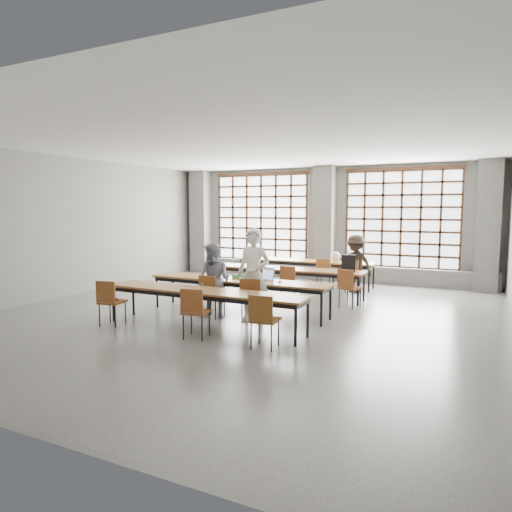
{
  "coord_description": "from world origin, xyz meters",
  "views": [
    {
      "loc": [
        4.27,
        -8.35,
        2.22
      ],
      "look_at": [
        0.0,
        0.4,
        1.2
      ],
      "focal_mm": 32.0,
      "sensor_mm": 36.0,
      "label": 1
    }
  ],
  "objects_px": {
    "chair_near_left": "(110,298)",
    "laptop_back": "(352,260)",
    "chair_mid_left": "(217,275)",
    "chair_front_right": "(251,296)",
    "chair_near_right": "(263,316)",
    "desk_row_a": "(305,262)",
    "red_pouch": "(112,299)",
    "desk_row_d": "(204,293)",
    "backpack": "(349,263)",
    "mouse": "(280,282)",
    "chair_back_left": "(252,267)",
    "green_box": "(238,276)",
    "chair_back_mid": "(324,271)",
    "student_male": "(253,275)",
    "laptop_front": "(265,277)",
    "chair_mid_centre": "(290,280)",
    "chair_back_right": "(353,273)",
    "desk_row_c": "(239,282)",
    "student_back": "(355,264)",
    "chair_mid_right": "(348,284)",
    "desk_row_b": "(285,271)",
    "chair_near_mid": "(194,308)",
    "chair_front_left": "(211,292)",
    "plastic_bag": "(335,256)",
    "student_female": "(214,280)"
  },
  "relations": [
    {
      "from": "backpack",
      "to": "mouse",
      "type": "bearing_deg",
      "value": -124.31
    },
    {
      "from": "chair_back_left",
      "to": "laptop_back",
      "type": "bearing_deg",
      "value": 15.11
    },
    {
      "from": "chair_near_mid",
      "to": "student_male",
      "type": "xyz_separation_m",
      "value": [
        0.37,
        1.52,
        0.38
      ]
    },
    {
      "from": "chair_mid_centre",
      "to": "student_male",
      "type": "height_order",
      "value": "student_male"
    },
    {
      "from": "chair_back_left",
      "to": "backpack",
      "type": "relative_size",
      "value": 2.2
    },
    {
      "from": "plastic_bag",
      "to": "desk_row_b",
      "type": "bearing_deg",
      "value": -111.26
    },
    {
      "from": "laptop_back",
      "to": "green_box",
      "type": "distance_m",
      "value": 4.25
    },
    {
      "from": "chair_mid_left",
      "to": "chair_near_left",
      "type": "distance_m",
      "value": 3.51
    },
    {
      "from": "chair_mid_centre",
      "to": "chair_front_left",
      "type": "distance_m",
      "value": 2.29
    },
    {
      "from": "chair_front_right",
      "to": "student_male",
      "type": "bearing_deg",
      "value": 98.94
    },
    {
      "from": "desk_row_c",
      "to": "student_male",
      "type": "relative_size",
      "value": 2.17
    },
    {
      "from": "student_female",
      "to": "chair_back_mid",
      "type": "bearing_deg",
      "value": 75.17
    },
    {
      "from": "desk_row_c",
      "to": "chair_mid_left",
      "type": "distance_m",
      "value": 2.05
    },
    {
      "from": "student_back",
      "to": "green_box",
      "type": "relative_size",
      "value": 6.09
    },
    {
      "from": "chair_back_left",
      "to": "chair_near_left",
      "type": "xyz_separation_m",
      "value": [
        -0.32,
        -5.37,
        0.0
      ]
    },
    {
      "from": "student_female",
      "to": "mouse",
      "type": "relative_size",
      "value": 15.47
    },
    {
      "from": "chair_near_left",
      "to": "laptop_front",
      "type": "distance_m",
      "value": 3.1
    },
    {
      "from": "red_pouch",
      "to": "desk_row_d",
      "type": "bearing_deg",
      "value": 17.93
    },
    {
      "from": "student_back",
      "to": "red_pouch",
      "type": "xyz_separation_m",
      "value": [
        -3.31,
        -5.42,
        -0.26
      ]
    },
    {
      "from": "chair_back_right",
      "to": "laptop_front",
      "type": "height_order",
      "value": "laptop_front"
    },
    {
      "from": "chair_back_mid",
      "to": "mouse",
      "type": "bearing_deg",
      "value": -87.99
    },
    {
      "from": "chair_mid_left",
      "to": "student_back",
      "type": "bearing_deg",
      "value": 33.19
    },
    {
      "from": "desk_row_c",
      "to": "red_pouch",
      "type": "distance_m",
      "value": 2.57
    },
    {
      "from": "chair_near_left",
      "to": "desk_row_a",
      "type": "bearing_deg",
      "value": 74.16
    },
    {
      "from": "desk_row_a",
      "to": "chair_near_mid",
      "type": "height_order",
      "value": "chair_near_mid"
    },
    {
      "from": "student_male",
      "to": "chair_near_mid",
      "type": "bearing_deg",
      "value": -106.14
    },
    {
      "from": "chair_front_right",
      "to": "laptop_front",
      "type": "height_order",
      "value": "laptop_front"
    },
    {
      "from": "mouse",
      "to": "desk_row_b",
      "type": "bearing_deg",
      "value": 109.63
    },
    {
      "from": "chair_near_right",
      "to": "desk_row_a",
      "type": "bearing_deg",
      "value": 103.96
    },
    {
      "from": "chair_mid_left",
      "to": "backpack",
      "type": "distance_m",
      "value": 3.3
    },
    {
      "from": "desk_row_b",
      "to": "chair_mid_centre",
      "type": "relative_size",
      "value": 4.55
    },
    {
      "from": "student_male",
      "to": "laptop_back",
      "type": "bearing_deg",
      "value": 77.79
    },
    {
      "from": "desk_row_d",
      "to": "mouse",
      "type": "xyz_separation_m",
      "value": [
        0.93,
        1.37,
        0.08
      ]
    },
    {
      "from": "chair_back_mid",
      "to": "chair_front_left",
      "type": "height_order",
      "value": "same"
    },
    {
      "from": "green_box",
      "to": "chair_back_right",
      "type": "bearing_deg",
      "value": 63.03
    },
    {
      "from": "mouse",
      "to": "chair_mid_left",
      "type": "bearing_deg",
      "value": 147.52
    },
    {
      "from": "chair_back_left",
      "to": "chair_mid_centre",
      "type": "xyz_separation_m",
      "value": [
        1.92,
        -1.87,
        0.0
      ]
    },
    {
      "from": "chair_back_mid",
      "to": "chair_mid_centre",
      "type": "height_order",
      "value": "same"
    },
    {
      "from": "chair_near_left",
      "to": "laptop_back",
      "type": "distance_m",
      "value": 6.83
    },
    {
      "from": "student_back",
      "to": "plastic_bag",
      "type": "height_order",
      "value": "student_back"
    },
    {
      "from": "desk_row_d",
      "to": "chair_mid_right",
      "type": "relative_size",
      "value": 4.55
    },
    {
      "from": "desk_row_c",
      "to": "chair_front_right",
      "type": "bearing_deg",
      "value": -45.31
    },
    {
      "from": "chair_back_mid",
      "to": "student_male",
      "type": "relative_size",
      "value": 0.48
    },
    {
      "from": "chair_back_mid",
      "to": "student_male",
      "type": "distance_m",
      "value": 3.87
    },
    {
      "from": "chair_back_left",
      "to": "green_box",
      "type": "height_order",
      "value": "chair_back_left"
    },
    {
      "from": "desk_row_b",
      "to": "chair_mid_left",
      "type": "distance_m",
      "value": 1.73
    },
    {
      "from": "chair_mid_left",
      "to": "chair_front_right",
      "type": "height_order",
      "value": "same"
    },
    {
      "from": "chair_back_right",
      "to": "student_female",
      "type": "xyz_separation_m",
      "value": [
        -1.91,
        -3.85,
        0.22
      ]
    },
    {
      "from": "chair_front_right",
      "to": "student_female",
      "type": "distance_m",
      "value": 0.95
    },
    {
      "from": "chair_mid_centre",
      "to": "laptop_front",
      "type": "height_order",
      "value": "laptop_front"
    }
  ]
}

